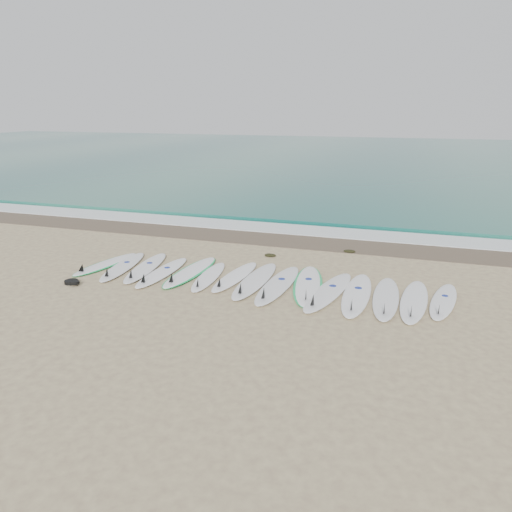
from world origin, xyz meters
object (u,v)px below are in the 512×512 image
(surfboard_0, at_px, (105,264))
(surfboard_7, at_px, (254,281))
(leash_coil, at_px, (72,282))
(surfboard_14, at_px, (443,301))

(surfboard_0, height_order, surfboard_7, surfboard_7)
(surfboard_0, bearing_deg, leash_coil, -76.90)
(surfboard_0, xyz_separation_m, surfboard_14, (8.59, -0.04, 0.01))
(surfboard_0, bearing_deg, surfboard_14, 9.60)
(surfboard_14, bearing_deg, surfboard_7, -171.12)
(surfboard_0, xyz_separation_m, surfboard_7, (4.26, -0.07, 0.02))
(surfboard_7, relative_size, surfboard_14, 1.18)
(surfboard_14, relative_size, leash_coil, 5.29)
(surfboard_0, distance_m, surfboard_7, 4.27)
(surfboard_7, height_order, leash_coil, surfboard_7)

